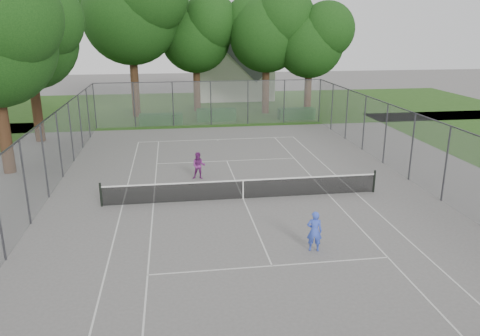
{
  "coord_description": "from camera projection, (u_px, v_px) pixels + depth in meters",
  "views": [
    {
      "loc": [
        -3.11,
        -20.13,
        7.75
      ],
      "look_at": [
        0.0,
        1.0,
        1.2
      ],
      "focal_mm": 35.0,
      "sensor_mm": 36.0,
      "label": 1
    }
  ],
  "objects": [
    {
      "name": "ground",
      "position": [
        243.0,
        199.0,
        21.75
      ],
      "size": [
        120.0,
        120.0,
        0.0
      ],
      "primitive_type": "plane",
      "color": "#5F5D5B",
      "rests_on": "ground"
    },
    {
      "name": "grass_far",
      "position": [
        203.0,
        106.0,
        46.34
      ],
      "size": [
        60.0,
        20.0,
        0.0
      ],
      "primitive_type": "cube",
      "color": "#214313",
      "rests_on": "ground"
    },
    {
      "name": "court_markings",
      "position": [
        243.0,
        199.0,
        21.74
      ],
      "size": [
        11.03,
        23.83,
        0.01
      ],
      "color": "silver",
      "rests_on": "ground"
    },
    {
      "name": "tennis_net",
      "position": [
        243.0,
        189.0,
        21.6
      ],
      "size": [
        12.87,
        0.1,
        1.1
      ],
      "color": "black",
      "rests_on": "ground"
    },
    {
      "name": "perimeter_fence",
      "position": [
        243.0,
        162.0,
        21.22
      ],
      "size": [
        18.08,
        34.08,
        3.52
      ],
      "color": "#38383D",
      "rests_on": "ground"
    },
    {
      "name": "tree_far_left",
      "position": [
        131.0,
        8.0,
        38.63
      ],
      "size": [
        9.21,
        8.41,
        13.24
      ],
      "color": "#372114",
      "rests_on": "ground"
    },
    {
      "name": "tree_far_midleft",
      "position": [
        196.0,
        31.0,
        41.93
      ],
      "size": [
        7.28,
        6.65,
        10.47
      ],
      "color": "#372114",
      "rests_on": "ground"
    },
    {
      "name": "tree_far_midright",
      "position": [
        268.0,
        28.0,
        40.71
      ],
      "size": [
        7.59,
        6.93,
        10.91
      ],
      "color": "#372114",
      "rests_on": "ground"
    },
    {
      "name": "tree_far_right",
      "position": [
        311.0,
        38.0,
        40.21
      ],
      "size": [
        6.77,
        6.18,
        9.73
      ],
      "color": "#372114",
      "rests_on": "ground"
    },
    {
      "name": "tree_side_back",
      "position": [
        28.0,
        32.0,
        30.39
      ],
      "size": [
        7.41,
        6.77,
        10.65
      ],
      "color": "#372114",
      "rests_on": "ground"
    },
    {
      "name": "hedge_left",
      "position": [
        161.0,
        119.0,
        37.89
      ],
      "size": [
        3.47,
        1.04,
        0.87
      ],
      "primitive_type": "cube",
      "color": "#144015",
      "rests_on": "ground"
    },
    {
      "name": "hedge_mid",
      "position": [
        216.0,
        115.0,
        39.3
      ],
      "size": [
        3.27,
        0.93,
        1.03
      ],
      "primitive_type": "cube",
      "color": "#144015",
      "rests_on": "ground"
    },
    {
      "name": "hedge_right",
      "position": [
        296.0,
        114.0,
        40.1
      ],
      "size": [
        3.06,
        1.12,
        0.92
      ],
      "primitive_type": "cube",
      "color": "#144015",
      "rests_on": "ground"
    },
    {
      "name": "house",
      "position": [
        234.0,
        62.0,
        50.58
      ],
      "size": [
        7.88,
        6.11,
        9.81
      ],
      "color": "beige",
      "rests_on": "ground"
    },
    {
      "name": "girl_player",
      "position": [
        314.0,
        231.0,
        16.57
      ],
      "size": [
        0.61,
        0.47,
        1.5
      ],
      "primitive_type": "imported",
      "rotation": [
        0.0,
        0.0,
        2.91
      ],
      "color": "blue",
      "rests_on": "ground"
    },
    {
      "name": "woman_player",
      "position": [
        199.0,
        166.0,
        24.37
      ],
      "size": [
        0.78,
        0.65,
        1.44
      ],
      "primitive_type": "imported",
      "rotation": [
        0.0,
        0.0,
        -0.16
      ],
      "color": "#7E2A7B",
      "rests_on": "ground"
    }
  ]
}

